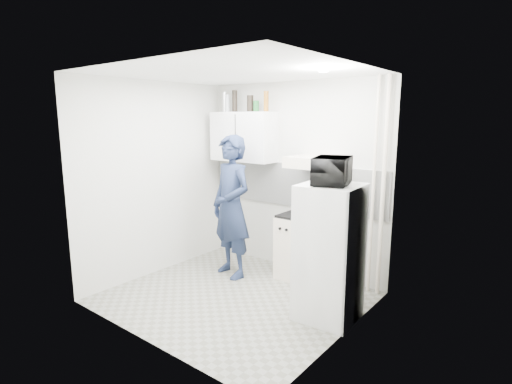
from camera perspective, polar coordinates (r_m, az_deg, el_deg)
The scene contains 23 objects.
floor at distance 4.96m, azimuth -3.06°, elevation -14.74°, with size 2.80×2.80×0.00m, color gray.
ceiling at distance 4.51m, azimuth -3.40°, elevation 16.67°, with size 2.80×2.80×0.00m, color white.
wall_back at distance 5.54m, azimuth 5.36°, elevation 2.03°, with size 2.80×2.80×0.00m, color beige.
wall_left at distance 5.57m, azimuth -14.09°, elevation 1.80°, with size 2.60×2.60×0.00m, color beige.
wall_right at distance 3.80m, azimuth 12.85°, elevation -2.15°, with size 2.60×2.60×0.00m, color beige.
person at distance 5.32m, azimuth -3.55°, elevation -2.12°, with size 0.69×0.46×1.90m, color #19233E.
stove at distance 5.39m, azimuth 6.38°, elevation -7.87°, with size 0.52×0.52×0.84m, color beige.
fridge at distance 4.31m, azimuth 10.44°, elevation -8.48°, with size 0.60×0.60×1.45m, color white.
stove_top at distance 5.27m, azimuth 6.48°, elevation -3.38°, with size 0.50×0.50×0.03m, color black.
saucepan at distance 5.20m, azimuth 7.24°, elevation -2.87°, with size 0.17×0.17×0.09m, color silver.
microwave at distance 4.11m, azimuth 10.84°, elevation 3.00°, with size 0.34×0.51×0.28m, color black.
bottle_a at distance 6.03m, azimuth -4.53°, elevation 12.68°, with size 0.07×0.07×0.29m, color silver.
bottle_b at distance 5.99m, azimuth -4.12°, elevation 12.52°, with size 0.07×0.07×0.25m, color #B2B7BC.
bottle_c at distance 5.90m, azimuth -3.06°, elevation 12.83°, with size 0.07×0.07×0.31m, color black.
canister_a at distance 5.71m, azimuth -0.84°, elevation 12.52°, with size 0.09×0.09×0.23m, color black.
canister_b at distance 5.64m, azimuth 0.03°, elevation 12.16°, with size 0.08×0.08×0.15m, color #144C1E.
bottle_e at distance 5.54m, azimuth 1.46°, elevation 12.82°, with size 0.07×0.07×0.27m, color brown.
upper_cabinet at distance 5.79m, azimuth -1.80°, elevation 7.90°, with size 1.00×0.35×0.70m, color white.
range_hood at distance 5.07m, azimuth 8.15°, elevation 4.24°, with size 0.60×0.50×0.14m, color beige.
backsplash at distance 5.55m, azimuth 5.26°, elevation 0.99°, with size 2.74×0.03×0.60m, color white.
pipe_a at distance 4.90m, azimuth 17.71°, elevation 0.44°, with size 0.05×0.05×2.60m, color beige.
pipe_b at distance 4.94m, azimuth 16.41°, elevation 0.59°, with size 0.04×0.04×2.60m, color beige.
ceiling_spot_fixture at distance 4.09m, azimuth 9.60°, elevation 16.75°, with size 0.10×0.10×0.02m, color white.
Camera 1 is at (2.97, -3.36, 2.12)m, focal length 28.00 mm.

